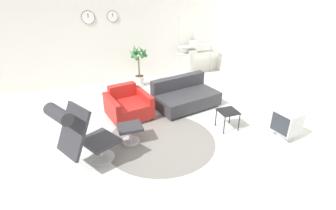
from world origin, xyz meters
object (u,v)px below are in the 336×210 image
Objects in this scene: lounge_chair at (79,131)px; shelf_unit at (195,48)px; ottoman at (130,130)px; crt_television at (287,123)px; potted_plant at (139,65)px; armchair_red at (128,106)px; side_table at (228,113)px; couch_low at (185,97)px.

lounge_chair is 5.07m from shelf_unit.
ottoman is 0.79× the size of crt_television.
potted_plant is 0.67× the size of shelf_unit.
ottoman is 1.01m from armchair_red.
crt_television is at bearing -17.00° from ottoman.
lounge_chair reaches higher than crt_television.
side_table is 0.33× the size of potted_plant.
potted_plant is at bearing 122.52° from lounge_chair.
crt_television is at bearing 55.11° from lounge_chair.
potted_plant reaches higher than armchair_red.
crt_television is (1.30, -1.97, 0.08)m from couch_low.
shelf_unit is (0.73, 3.24, 0.51)m from side_table.
lounge_chair is 0.74× the size of couch_low.
armchair_red reaches higher than couch_low.
couch_low is at bearing -120.39° from shelf_unit.
armchair_red is 0.55× the size of shelf_unit.
armchair_red is 2.19m from side_table.
shelf_unit reaches higher than crt_television.
couch_low is at bearing 93.60° from lounge_chair.
ottoman is at bearing 90.00° from lounge_chair.
ottoman is at bearing -131.98° from shelf_unit.
ottoman is 1.93m from couch_low.
potted_plant reaches higher than couch_low.
lounge_chair is 1.87m from armchair_red.
crt_television is at bearing -60.69° from potted_plant.
potted_plant is (1.75, 3.21, -0.08)m from lounge_chair.
side_table is 1.13m from crt_television.
shelf_unit reaches higher than side_table.
potted_plant is (-2.03, 3.61, 0.30)m from crt_television.
lounge_chair is at bearing 43.54° from armchair_red.
shelf_unit is (1.87, 0.33, 0.25)m from potted_plant.
side_table is at bearing 136.26° from armchair_red.
couch_low is 2.37m from crt_television.
side_table reaches higher than ottoman.
shelf_unit is (1.15, 1.96, 0.63)m from couch_low.
armchair_red is 1.90m from potted_plant.
lounge_chair reaches higher than armchair_red.
ottoman is at bearing 22.09° from couch_low.
armchair_red is 3.35m from shelf_unit.
potted_plant is at bearing 19.68° from crt_television.
shelf_unit reaches higher than ottoman.
crt_television is at bearing 134.49° from armchair_red.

